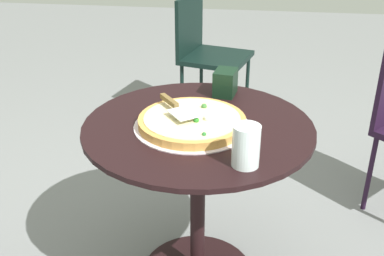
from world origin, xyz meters
TOP-DOWN VIEW (x-y plane):
  - patio_table at (0.00, 0.00)m, footprint 0.81×0.81m
  - pizza_on_tray at (0.02, 0.02)m, footprint 0.40×0.40m
  - pizza_server at (0.08, -0.01)m, footprint 0.17×0.20m
  - drinking_cup at (-0.17, 0.25)m, footprint 0.08×0.08m
  - napkin_dispenser at (-0.07, -0.28)m, footprint 0.09×0.12m
  - patio_chair_corner at (0.14, -1.49)m, footprint 0.49×0.49m

SIDE VIEW (x-z plane):
  - patio_table at x=0.00m, z-range 0.15..0.85m
  - patio_chair_corner at x=0.14m, z-range 0.09..0.93m
  - pizza_on_tray at x=0.02m, z-range 0.68..0.74m
  - napkin_dispenser at x=-0.07m, z-range 0.69..0.79m
  - pizza_server at x=0.08m, z-range 0.74..0.76m
  - drinking_cup at x=-0.17m, z-range 0.69..0.82m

